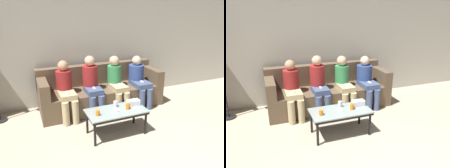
% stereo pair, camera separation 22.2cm
% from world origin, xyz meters
% --- Properties ---
extents(wall_back, '(12.00, 0.06, 2.60)m').
position_xyz_m(wall_back, '(0.00, 3.54, 1.30)').
color(wall_back, '#B7B2A3').
rests_on(wall_back, ground_plane).
extents(couch, '(2.60, 0.85, 0.90)m').
position_xyz_m(couch, '(0.00, 3.04, 0.33)').
color(couch, brown).
rests_on(couch, ground_plane).
extents(coffee_table, '(1.01, 0.51, 0.44)m').
position_xyz_m(coffee_table, '(-0.16, 1.88, 0.40)').
color(coffee_table, '#8C9E99').
rests_on(coffee_table, ground_plane).
extents(cup_near_left, '(0.07, 0.07, 0.09)m').
position_xyz_m(cup_near_left, '(-0.51, 1.82, 0.49)').
color(cup_near_left, orange).
rests_on(cup_near_left, coffee_table).
extents(cup_near_right, '(0.07, 0.07, 0.10)m').
position_xyz_m(cup_near_right, '(0.04, 1.84, 0.49)').
color(cup_near_right, orange).
rests_on(cup_near_right, coffee_table).
extents(cup_far_center, '(0.07, 0.07, 0.10)m').
position_xyz_m(cup_far_center, '(-0.12, 2.01, 0.49)').
color(cup_far_center, silver).
rests_on(cup_far_center, coffee_table).
extents(tissue_box, '(0.22, 0.12, 0.13)m').
position_xyz_m(tissue_box, '(0.20, 1.94, 0.49)').
color(tissue_box, white).
rests_on(tissue_box, coffee_table).
extents(game_remote, '(0.04, 0.15, 0.02)m').
position_xyz_m(game_remote, '(-0.16, 1.88, 0.45)').
color(game_remote, white).
rests_on(game_remote, coffee_table).
extents(seated_person_left_end, '(0.31, 0.66, 1.13)m').
position_xyz_m(seated_person_left_end, '(-0.80, 2.81, 0.60)').
color(seated_person_left_end, tan).
rests_on(seated_person_left_end, ground_plane).
extents(seated_person_mid_left, '(0.31, 0.62, 1.17)m').
position_xyz_m(seated_person_mid_left, '(-0.27, 2.83, 0.63)').
color(seated_person_mid_left, '#47567A').
rests_on(seated_person_mid_left, ground_plane).
extents(seated_person_mid_right, '(0.31, 0.65, 1.13)m').
position_xyz_m(seated_person_mid_right, '(0.27, 2.81, 0.61)').
color(seated_person_mid_right, tan).
rests_on(seated_person_mid_right, ground_plane).
extents(seated_person_right_end, '(0.34, 0.68, 1.09)m').
position_xyz_m(seated_person_right_end, '(0.80, 2.82, 0.59)').
color(seated_person_right_end, '#47567A').
rests_on(seated_person_right_end, ground_plane).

